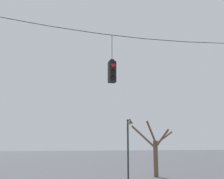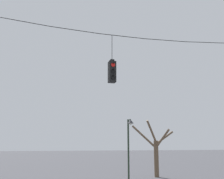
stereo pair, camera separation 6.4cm
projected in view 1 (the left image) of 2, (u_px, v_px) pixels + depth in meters
span_wire at (122, 33)px, 14.14m from camera, size 16.70×0.03×0.56m
traffic_light_near_right_pole at (112, 71)px, 13.58m from camera, size 0.34×0.46×2.41m
street_lamp at (129, 136)px, 18.95m from camera, size 0.43×0.75×4.13m
bare_tree at (155, 150)px, 21.59m from camera, size 3.16×2.48×4.27m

